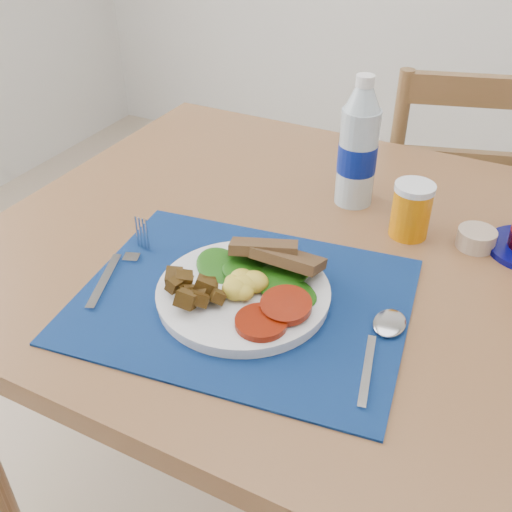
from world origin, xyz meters
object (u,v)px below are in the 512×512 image
(chair_far, at_px, (454,189))
(water_bottle, at_px, (358,149))
(juice_glass, at_px, (411,212))
(breakfast_plate, at_px, (239,290))

(chair_far, relative_size, water_bottle, 4.56)
(chair_far, xyz_separation_m, juice_glass, (0.01, -0.59, 0.24))
(water_bottle, relative_size, juice_glass, 2.64)
(chair_far, distance_m, water_bottle, 0.62)
(breakfast_plate, distance_m, juice_glass, 0.33)
(breakfast_plate, bearing_deg, chair_far, 66.22)
(chair_far, height_order, juice_glass, chair_far)
(water_bottle, height_order, juice_glass, water_bottle)
(juice_glass, bearing_deg, water_bottle, 151.71)
(breakfast_plate, bearing_deg, water_bottle, 68.83)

